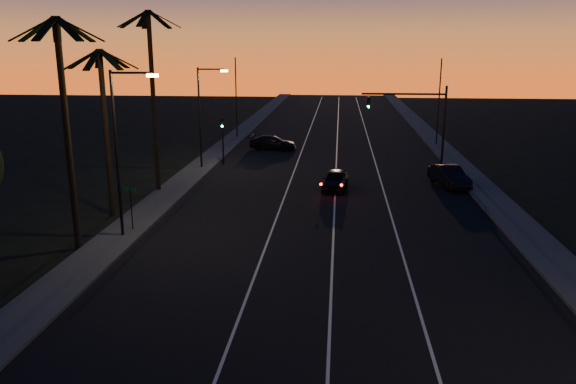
# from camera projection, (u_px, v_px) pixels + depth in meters

# --- Properties ---
(road) EXTENTS (20.00, 170.00, 0.01)m
(road) POSITION_uv_depth(u_px,v_px,m) (328.00, 195.00, 39.42)
(road) COLOR black
(road) RESTS_ON ground
(sidewalk_left) EXTENTS (2.40, 170.00, 0.16)m
(sidewalk_left) POSITION_uv_depth(u_px,v_px,m) (172.00, 191.00, 40.39)
(sidewalk_left) COLOR #3A3A37
(sidewalk_left) RESTS_ON ground
(sidewalk_right) EXTENTS (2.40, 170.00, 0.16)m
(sidewalk_right) POSITION_uv_depth(u_px,v_px,m) (492.00, 198.00, 38.42)
(sidewalk_right) COLOR #3A3A37
(sidewalk_right) RESTS_ON ground
(lane_stripe_left) EXTENTS (0.12, 160.00, 0.01)m
(lane_stripe_left) POSITION_uv_depth(u_px,v_px,m) (285.00, 194.00, 39.69)
(lane_stripe_left) COLOR silver
(lane_stripe_left) RESTS_ON road
(lane_stripe_mid) EXTENTS (0.12, 160.00, 0.01)m
(lane_stripe_mid) POSITION_uv_depth(u_px,v_px,m) (335.00, 195.00, 39.38)
(lane_stripe_mid) COLOR silver
(lane_stripe_mid) RESTS_ON road
(lane_stripe_right) EXTENTS (0.12, 160.00, 0.01)m
(lane_stripe_right) POSITION_uv_depth(u_px,v_px,m) (385.00, 197.00, 39.07)
(lane_stripe_right) COLOR silver
(lane_stripe_right) RESTS_ON road
(palm_near) EXTENTS (4.25, 4.16, 11.53)m
(palm_near) POSITION_uv_depth(u_px,v_px,m) (65.00, 112.00, 27.19)
(palm_near) COLOR black
(palm_near) RESTS_ON ground
(palm_mid) EXTENTS (4.25, 4.16, 10.03)m
(palm_mid) POSITION_uv_depth(u_px,v_px,m) (105.00, 114.00, 33.24)
(palm_mid) COLOR black
(palm_mid) RESTS_ON ground
(palm_far) EXTENTS (4.25, 4.16, 12.53)m
(palm_far) POSITION_uv_depth(u_px,v_px,m) (152.00, 85.00, 38.59)
(palm_far) COLOR black
(palm_far) RESTS_ON ground
(streetlight_left_near) EXTENTS (2.55, 0.26, 9.00)m
(streetlight_left_near) POSITION_uv_depth(u_px,v_px,m) (121.00, 141.00, 29.39)
(streetlight_left_near) COLOR black
(streetlight_left_near) RESTS_ON ground
(streetlight_left_far) EXTENTS (2.55, 0.26, 8.50)m
(streetlight_left_far) POSITION_uv_depth(u_px,v_px,m) (203.00, 109.00, 46.81)
(streetlight_left_far) COLOR black
(streetlight_left_far) RESTS_ON ground
(street_sign) EXTENTS (0.70, 0.06, 2.60)m
(street_sign) POSITION_uv_depth(u_px,v_px,m) (131.00, 203.00, 31.29)
(street_sign) COLOR black
(street_sign) RESTS_ON ground
(signal_mast) EXTENTS (7.10, 0.41, 7.00)m
(signal_mast) POSITION_uv_depth(u_px,v_px,m) (416.00, 112.00, 47.23)
(signal_mast) COLOR black
(signal_mast) RESTS_ON ground
(signal_post) EXTENTS (0.28, 0.37, 4.20)m
(signal_post) POSITION_uv_depth(u_px,v_px,m) (223.00, 132.00, 49.16)
(signal_post) COLOR black
(signal_post) RESTS_ON ground
(far_pole_left) EXTENTS (0.14, 0.14, 9.00)m
(far_pole_left) POSITION_uv_depth(u_px,v_px,m) (236.00, 98.00, 63.37)
(far_pole_left) COLOR black
(far_pole_left) RESTS_ON ground
(far_pole_right) EXTENTS (0.14, 0.14, 9.00)m
(far_pole_right) POSITION_uv_depth(u_px,v_px,m) (439.00, 102.00, 58.53)
(far_pole_right) COLOR black
(far_pole_right) RESTS_ON ground
(lead_car) EXTENTS (2.09, 4.78, 1.42)m
(lead_car) POSITION_uv_depth(u_px,v_px,m) (335.00, 180.00, 40.96)
(lead_car) COLOR black
(lead_car) RESTS_ON road
(right_car) EXTENTS (2.68, 4.92, 1.54)m
(right_car) POSITION_uv_depth(u_px,v_px,m) (449.00, 176.00, 41.80)
(right_car) COLOR black
(right_car) RESTS_ON road
(cross_car) EXTENTS (5.05, 2.74, 1.39)m
(cross_car) POSITION_uv_depth(u_px,v_px,m) (273.00, 143.00, 56.90)
(cross_car) COLOR black
(cross_car) RESTS_ON road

